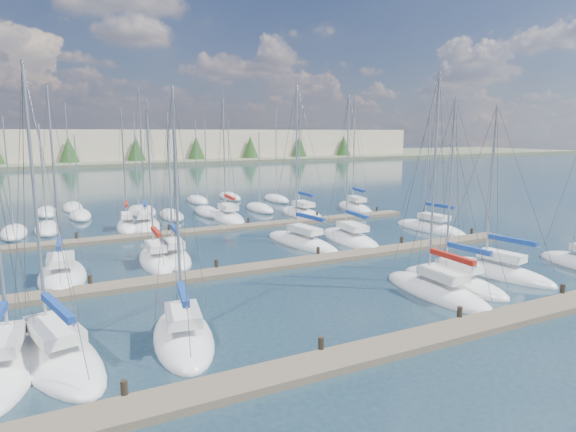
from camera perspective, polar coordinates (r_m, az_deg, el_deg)
name	(u,v)px	position (r m, az deg, el deg)	size (l,w,h in m)	color
ground	(151,195)	(75.45, -15.88, 2.42)	(400.00, 400.00, 0.00)	#233946
dock_near	(408,342)	(22.81, 14.08, -14.34)	(44.00, 1.93, 1.10)	#6B5E4C
dock_mid	(275,265)	(33.95, -1.53, -5.88)	(44.00, 1.93, 1.10)	#6B5E4C
dock_far	(213,230)	(46.66, -8.86, -1.60)	(44.00, 1.93, 1.10)	#6B5E4C
sailboat_q	(302,213)	(55.04, 1.63, 0.30)	(2.96, 8.17, 11.86)	white
sailboat_k	(302,242)	(40.80, 1.62, -3.11)	(3.86, 9.57, 14.03)	white
sailboat_d	(437,291)	(29.82, 17.20, -8.54)	(2.59, 8.22, 13.47)	white
sailboat_i	(156,261)	(36.29, -15.42, -5.12)	(2.41, 7.53, 12.40)	white
sailboat_h	(62,276)	(34.80, -25.18, -6.41)	(3.29, 7.83, 13.02)	white
sailboat_n	(128,226)	(50.05, -18.48, -1.16)	(2.85, 6.92, 12.42)	white
sailboat_r	(355,208)	(59.70, 7.94, 0.98)	(4.28, 9.12, 14.30)	white
sailboat_l	(350,239)	(42.43, 7.35, -2.70)	(3.63, 9.04, 13.30)	white
sailboat_b	(54,352)	(23.49, -26.03, -14.31)	(5.19, 9.95, 12.98)	white
sailboat_m	(430,228)	(48.70, 16.50, -1.38)	(3.35, 8.57, 11.74)	white
sailboat_o	(146,225)	(50.00, -16.53, -1.08)	(3.95, 8.06, 14.46)	white
sailboat_c	(183,336)	(23.18, -12.32, -13.78)	(3.79, 7.48, 12.14)	white
sailboat_e	(453,282)	(31.88, 19.01, -7.43)	(3.40, 7.78, 12.16)	white
sailboat_a	(7,364)	(23.26, -30.31, -14.89)	(3.26, 8.31, 11.72)	white
sailboat_p	(227,217)	(53.16, -7.20, -0.11)	(3.49, 8.83, 14.54)	white
sailboat_j	(174,258)	(36.84, -13.34, -4.82)	(2.70, 6.61, 11.25)	white
sailboat_f	(495,272)	(35.24, 23.30, -6.07)	(3.80, 8.49, 11.87)	white
distant_boats	(141,211)	(58.83, -17.03, 0.61)	(36.93, 20.75, 13.30)	#9EA0A5
shoreline	(46,138)	(163.35, -26.75, 8.24)	(400.00, 60.00, 38.00)	#666B51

